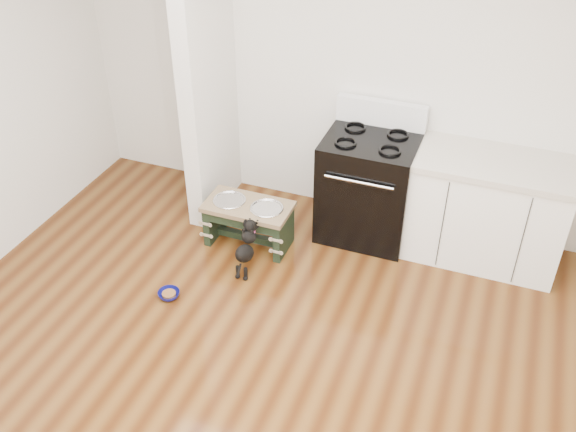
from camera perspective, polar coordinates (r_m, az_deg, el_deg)
name	(u,v)px	position (r m, az deg, el deg)	size (l,w,h in m)	color
ground	(238,409)	(4.33, -4.44, -16.76)	(5.00, 5.00, 0.00)	#411F0B
room_shell	(224,201)	(3.21, -5.73, 1.32)	(5.00, 5.00, 5.00)	silver
partition_wall	(207,67)	(5.47, -7.25, 13.00)	(0.15, 0.80, 2.70)	silver
oven_range	(368,185)	(5.48, 7.14, 2.71)	(0.76, 0.69, 1.14)	black
cabinet_run	(486,210)	(5.41, 17.22, 0.50)	(1.24, 0.64, 0.91)	white
dog_feeder	(248,216)	(5.40, -3.57, -0.02)	(0.73, 0.39, 0.41)	black
puppy	(246,246)	(5.14, -3.73, -2.72)	(0.13, 0.37, 0.44)	black
floor_bowl	(169,294)	(5.10, -10.54, -6.87)	(0.22, 0.22, 0.05)	#0D0E5D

